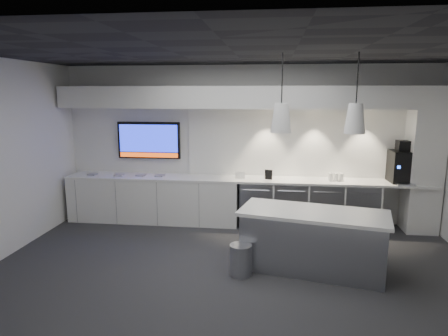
# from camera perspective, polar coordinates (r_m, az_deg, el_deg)

# --- Properties ---
(floor) EXTENTS (7.00, 7.00, 0.00)m
(floor) POSITION_cam_1_polar(r_m,az_deg,el_deg) (5.74, 1.10, -14.92)
(floor) COLOR #2D2D30
(floor) RESTS_ON ground
(ceiling) EXTENTS (7.00, 7.00, 0.00)m
(ceiling) POSITION_cam_1_polar(r_m,az_deg,el_deg) (5.20, 1.22, 16.39)
(ceiling) COLOR black
(ceiling) RESTS_ON wall_back
(wall_back) EXTENTS (7.00, 0.00, 7.00)m
(wall_back) POSITION_cam_1_polar(r_m,az_deg,el_deg) (7.73, 3.03, 3.39)
(wall_back) COLOR white
(wall_back) RESTS_ON floor
(wall_front) EXTENTS (7.00, 0.00, 7.00)m
(wall_front) POSITION_cam_1_polar(r_m,az_deg,el_deg) (2.88, -3.96, -9.37)
(wall_front) COLOR white
(wall_front) RESTS_ON floor
(back_counter) EXTENTS (6.80, 0.65, 0.04)m
(back_counter) POSITION_cam_1_polar(r_m,az_deg,el_deg) (7.52, 2.81, -1.62)
(back_counter) COLOR white
(back_counter) RESTS_ON left_base_cabinets
(left_base_cabinets) EXTENTS (3.30, 0.63, 0.86)m
(left_base_cabinets) POSITION_cam_1_polar(r_m,az_deg,el_deg) (7.94, -9.95, -4.44)
(left_base_cabinets) COLOR white
(left_base_cabinets) RESTS_ON floor
(fridge_unit_a) EXTENTS (0.60, 0.61, 0.85)m
(fridge_unit_a) POSITION_cam_1_polar(r_m,az_deg,el_deg) (7.62, 4.67, -5.01)
(fridge_unit_a) COLOR #9C9FA5
(fridge_unit_a) RESTS_ON floor
(fridge_unit_b) EXTENTS (0.60, 0.61, 0.85)m
(fridge_unit_b) POSITION_cam_1_polar(r_m,az_deg,el_deg) (7.62, 9.42, -5.11)
(fridge_unit_b) COLOR #9C9FA5
(fridge_unit_b) RESTS_ON floor
(fridge_unit_c) EXTENTS (0.60, 0.61, 0.85)m
(fridge_unit_c) POSITION_cam_1_polar(r_m,az_deg,el_deg) (7.68, 14.14, -5.18)
(fridge_unit_c) COLOR #9C9FA5
(fridge_unit_c) RESTS_ON floor
(fridge_unit_d) EXTENTS (0.60, 0.61, 0.85)m
(fridge_unit_d) POSITION_cam_1_polar(r_m,az_deg,el_deg) (7.78, 18.77, -5.22)
(fridge_unit_d) COLOR #9C9FA5
(fridge_unit_d) RESTS_ON floor
(backsplash) EXTENTS (4.60, 0.03, 1.30)m
(backsplash) POSITION_cam_1_polar(r_m,az_deg,el_deg) (7.72, 11.96, 3.53)
(backsplash) COLOR white
(backsplash) RESTS_ON wall_back
(soffit) EXTENTS (6.90, 0.60, 0.40)m
(soffit) POSITION_cam_1_polar(r_m,az_deg,el_deg) (7.37, 2.94, 10.04)
(soffit) COLOR white
(soffit) RESTS_ON wall_back
(column) EXTENTS (0.55, 0.55, 2.60)m
(column) POSITION_cam_1_polar(r_m,az_deg,el_deg) (7.91, 26.64, 0.96)
(column) COLOR white
(column) RESTS_ON floor
(wall_tv) EXTENTS (1.25, 0.07, 0.72)m
(wall_tv) POSITION_cam_1_polar(r_m,az_deg,el_deg) (8.03, -10.68, 3.92)
(wall_tv) COLOR black
(wall_tv) RESTS_ON wall_back
(island) EXTENTS (2.17, 1.28, 0.86)m
(island) POSITION_cam_1_polar(r_m,az_deg,el_deg) (5.85, 12.52, -10.06)
(island) COLOR #9C9FA5
(island) RESTS_ON floor
(bin) EXTENTS (0.32, 0.32, 0.43)m
(bin) POSITION_cam_1_polar(r_m,az_deg,el_deg) (5.65, 2.40, -12.97)
(bin) COLOR #9C9FA5
(bin) RESTS_ON floor
(coffee_machine) EXTENTS (0.43, 0.59, 0.75)m
(coffee_machine) POSITION_cam_1_polar(r_m,az_deg,el_deg) (7.81, 24.09, 0.38)
(coffee_machine) COLOR black
(coffee_machine) RESTS_ON back_counter
(sign_black) EXTENTS (0.14, 0.06, 0.18)m
(sign_black) POSITION_cam_1_polar(r_m,az_deg,el_deg) (7.44, 6.39, -0.94)
(sign_black) COLOR black
(sign_black) RESTS_ON back_counter
(sign_white) EXTENTS (0.18, 0.05, 0.14)m
(sign_white) POSITION_cam_1_polar(r_m,az_deg,el_deg) (7.47, 2.29, -0.98)
(sign_white) COLOR white
(sign_white) RESTS_ON back_counter
(cup_cluster) EXTENTS (0.26, 0.17, 0.14)m
(cup_cluster) POSITION_cam_1_polar(r_m,az_deg,el_deg) (7.57, 15.70, -1.23)
(cup_cluster) COLOR white
(cup_cluster) RESTS_ON back_counter
(tray_a) EXTENTS (0.17, 0.17, 0.02)m
(tray_a) POSITION_cam_1_polar(r_m,az_deg,el_deg) (8.22, -18.28, -0.86)
(tray_a) COLOR #959595
(tray_a) RESTS_ON back_counter
(tray_b) EXTENTS (0.17, 0.17, 0.02)m
(tray_b) POSITION_cam_1_polar(r_m,az_deg,el_deg) (7.99, -14.79, -0.99)
(tray_b) COLOR #959595
(tray_b) RESTS_ON back_counter
(tray_c) EXTENTS (0.17, 0.17, 0.02)m
(tray_c) POSITION_cam_1_polar(r_m,az_deg,el_deg) (7.89, -11.81, -1.01)
(tray_c) COLOR #959595
(tray_c) RESTS_ON back_counter
(tray_d) EXTENTS (0.17, 0.17, 0.02)m
(tray_d) POSITION_cam_1_polar(r_m,az_deg,el_deg) (7.78, -9.16, -1.08)
(tray_d) COLOR #959595
(tray_d) RESTS_ON back_counter
(pendant_left) EXTENTS (0.28, 0.28, 1.10)m
(pendant_left) POSITION_cam_1_polar(r_m,az_deg,el_deg) (5.46, 8.17, 7.12)
(pendant_left) COLOR white
(pendant_left) RESTS_ON ceiling
(pendant_right) EXTENTS (0.28, 0.28, 1.10)m
(pendant_right) POSITION_cam_1_polar(r_m,az_deg,el_deg) (5.56, 18.23, 6.76)
(pendant_right) COLOR white
(pendant_right) RESTS_ON ceiling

